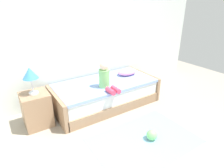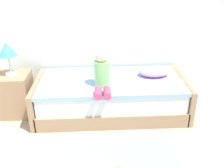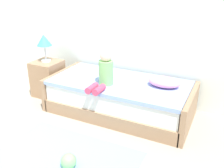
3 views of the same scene
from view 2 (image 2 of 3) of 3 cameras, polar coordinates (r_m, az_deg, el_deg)
name	(u,v)px [view 2 (image 2 of 3)]	position (r m, az deg, el deg)	size (l,w,h in m)	color
wall_rear	(60,3)	(3.85, -11.78, 17.52)	(7.20, 0.10, 2.90)	silver
bed	(111,96)	(3.61, -0.24, -2.67)	(2.11, 1.00, 0.50)	#997556
nightstand	(15,94)	(3.78, -21.14, -2.20)	(0.44, 0.44, 0.60)	#997556
table_lamp	(7,51)	(3.55, -22.74, 6.95)	(0.24, 0.24, 0.45)	silver
child_figure	(102,73)	(3.20, -2.29, 2.61)	(0.20, 0.51, 0.50)	#7FC672
pillow	(154,72)	(3.65, 9.55, 2.81)	(0.44, 0.30, 0.13)	#EA8CC6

